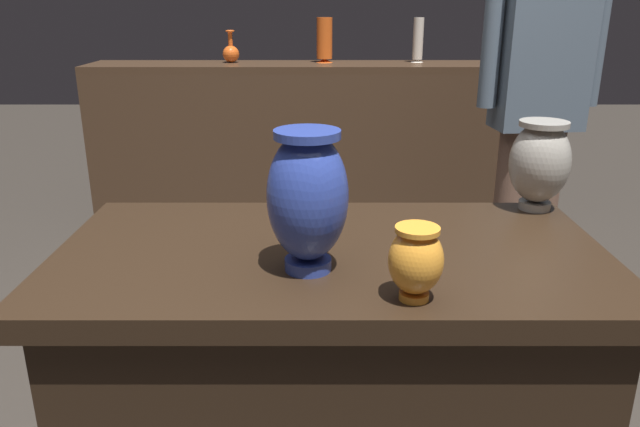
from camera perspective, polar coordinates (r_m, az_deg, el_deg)
display_plinth at (r=1.53m, az=0.95°, el=-17.07°), size 1.20×0.64×0.80m
back_display_shelf at (r=3.53m, az=0.39°, el=5.84°), size 2.60×0.40×0.99m
vase_centerpiece at (r=1.18m, az=-1.18°, el=1.58°), size 0.16×0.16×0.28m
vase_tall_behind at (r=1.65m, az=19.85°, el=4.56°), size 0.15×0.15×0.23m
vase_left_accent at (r=1.10m, az=8.94°, el=-4.34°), size 0.10×0.10×0.14m
shelf_vase_center at (r=3.50m, az=0.41°, el=15.89°), size 0.09×0.09×0.24m
shelf_vase_right at (r=3.56m, az=9.14°, el=15.68°), size 0.07×0.07×0.24m
shelf_vase_far_right at (r=3.55m, az=17.99°, el=14.22°), size 0.11×0.11×0.21m
shelf_vase_left at (r=3.53m, az=-8.35°, el=14.68°), size 0.09×0.09×0.17m
visitor_near_right at (r=2.48m, az=19.84°, el=11.41°), size 0.47×0.21×1.72m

